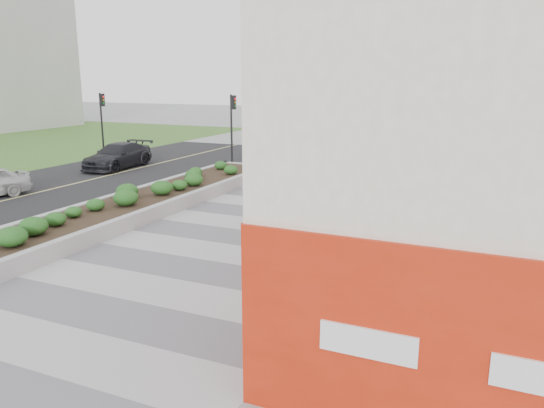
{
  "coord_description": "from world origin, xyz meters",
  "views": [
    {
      "loc": [
        7.55,
        -9.85,
        5.15
      ],
      "look_at": [
        0.63,
        5.58,
        1.1
      ],
      "focal_mm": 35.0,
      "sensor_mm": 36.0,
      "label": 1
    }
  ],
  "objects": [
    {
      "name": "skateboarder",
      "position": [
        0.27,
        7.98,
        0.75
      ],
      "size": [
        0.55,
        0.75,
        1.47
      ],
      "rotation": [
        0.0,
        0.0,
        -0.34
      ],
      "color": "beige",
      "rests_on": "ground"
    },
    {
      "name": "manhole_cover",
      "position": [
        0.5,
        3.0,
        0.0
      ],
      "size": [
        0.44,
        0.44,
        0.01
      ],
      "primitive_type": "cylinder",
      "color": "#595654",
      "rests_on": "ground"
    },
    {
      "name": "distant_bldg_north_l",
      "position": [
        -5.0,
        55.0,
        10.0
      ],
      "size": [
        16.0,
        12.0,
        20.0
      ],
      "primitive_type": "cube",
      "color": "#ADAAA3",
      "rests_on": "ground"
    },
    {
      "name": "traffic_signal_far",
      "position": [
        -16.43,
        17.0,
        2.76
      ],
      "size": [
        0.33,
        0.28,
        4.2
      ],
      "color": "black",
      "rests_on": "ground"
    },
    {
      "name": "planter",
      "position": [
        -5.5,
        7.0,
        0.42
      ],
      "size": [
        3.0,
        18.0,
        0.9
      ],
      "color": "#9E9EA0",
      "rests_on": "ground"
    },
    {
      "name": "street",
      "position": [
        -12.0,
        7.0,
        0.0
      ],
      "size": [
        10.0,
        40.0,
        0.0
      ],
      "primitive_type": "cube",
      "color": "black",
      "rests_on": "ground"
    },
    {
      "name": "building",
      "position": [
        6.98,
        8.98,
        3.98
      ],
      "size": [
        6.04,
        24.08,
        8.0
      ],
      "color": "beige",
      "rests_on": "ground"
    },
    {
      "name": "ground",
      "position": [
        0.0,
        0.0,
        0.0
      ],
      "size": [
        160.0,
        160.0,
        0.0
      ],
      "primitive_type": "plane",
      "color": "gray",
      "rests_on": "ground"
    },
    {
      "name": "walkway",
      "position": [
        0.0,
        3.0,
        0.01
      ],
      "size": [
        8.0,
        36.0,
        0.01
      ],
      "primitive_type": "cube",
      "color": "#A8A8AD",
      "rests_on": "ground"
    },
    {
      "name": "car_dark",
      "position": [
        -13.13,
        14.36,
        0.72
      ],
      "size": [
        2.36,
        5.09,
        1.44
      ],
      "primitive_type": "imported",
      "rotation": [
        0.0,
        0.0,
        0.07
      ],
      "color": "black",
      "rests_on": "ground"
    },
    {
      "name": "traffic_signal_near",
      "position": [
        -7.23,
        17.5,
        2.76
      ],
      "size": [
        0.33,
        0.28,
        4.2
      ],
      "color": "black",
      "rests_on": "ground"
    }
  ]
}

